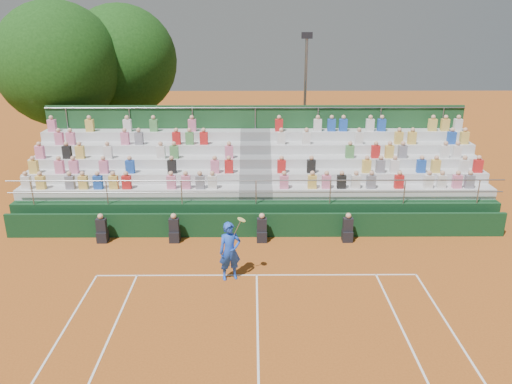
{
  "coord_description": "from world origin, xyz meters",
  "views": [
    {
      "loc": [
        -0.13,
        -15.19,
        8.39
      ],
      "look_at": [
        0.0,
        3.5,
        1.8
      ],
      "focal_mm": 35.0,
      "sensor_mm": 36.0,
      "label": 1
    }
  ],
  "objects_px": {
    "tree_west": "(58,64)",
    "floodlight_mast": "(305,89)",
    "tennis_player": "(230,251)",
    "tree_east": "(122,61)"
  },
  "relations": [
    {
      "from": "tree_west",
      "to": "tennis_player",
      "type": "bearing_deg",
      "value": -51.46
    },
    {
      "from": "tree_east",
      "to": "tree_west",
      "type": "bearing_deg",
      "value": -134.06
    },
    {
      "from": "tennis_player",
      "to": "tree_east",
      "type": "bearing_deg",
      "value": 114.93
    },
    {
      "from": "tree_west",
      "to": "floodlight_mast",
      "type": "height_order",
      "value": "tree_west"
    },
    {
      "from": "tennis_player",
      "to": "tree_east",
      "type": "distance_m",
      "value": 16.67
    },
    {
      "from": "floodlight_mast",
      "to": "tree_west",
      "type": "bearing_deg",
      "value": -171.02
    },
    {
      "from": "tree_west",
      "to": "tree_east",
      "type": "height_order",
      "value": "tree_west"
    },
    {
      "from": "floodlight_mast",
      "to": "tennis_player",
      "type": "bearing_deg",
      "value": -105.34
    },
    {
      "from": "tennis_player",
      "to": "tree_west",
      "type": "height_order",
      "value": "tree_west"
    },
    {
      "from": "floodlight_mast",
      "to": "tree_east",
      "type": "bearing_deg",
      "value": 176.51
    }
  ]
}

